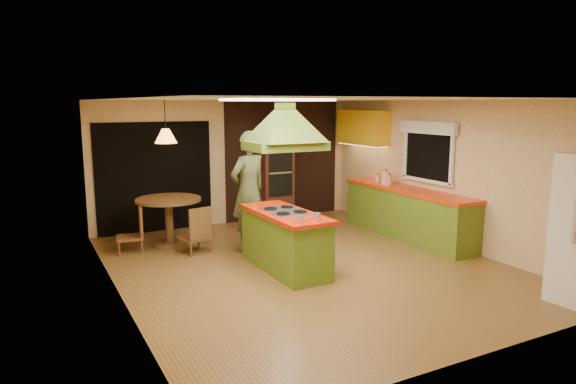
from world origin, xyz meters
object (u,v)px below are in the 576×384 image
dining_table (169,212)px  canister_large (386,178)px  kitchen_island (285,240)px  man (248,191)px  wall_oven (274,174)px

dining_table → canister_large: size_ratio=4.62×
dining_table → canister_large: (3.94, -0.95, 0.45)m
kitchen_island → canister_large: (2.78, 1.19, 0.59)m
man → canister_large: (2.83, -0.04, 0.04)m
man → canister_large: size_ratio=8.29×
wall_oven → canister_large: (1.50, -1.76, 0.04)m
man → wall_oven: wall_oven is taller
man → wall_oven: size_ratio=1.00×
kitchen_island → dining_table: kitchen_island is taller
kitchen_island → wall_oven: bearing=65.7°
kitchen_island → man: (-0.05, 1.23, 0.55)m
man → dining_table: (-1.11, 0.92, -0.41)m
wall_oven → canister_large: wall_oven is taller
canister_large → kitchen_island: bearing=-156.8°
man → dining_table: man is taller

